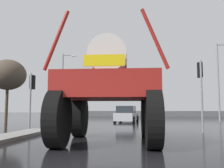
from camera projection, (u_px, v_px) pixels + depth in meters
ground_plane at (131, 123)px, 22.42m from camera, size 120.00×120.00×0.00m
oversize_sprayer at (110, 91)px, 9.55m from camera, size 4.06×5.37×4.47m
sedan_ahead at (126, 115)px, 23.40m from camera, size 2.21×4.26×1.52m
traffic_signal_near_left at (32, 89)px, 14.77m from camera, size 0.24×0.54×3.36m
traffic_signal_near_right at (200, 80)px, 13.63m from camera, size 0.24×0.54×3.92m
streetlight_far_left at (63, 83)px, 30.17m from camera, size 1.71×0.24×7.98m
streetlight_far_right at (219, 78)px, 24.46m from camera, size 1.56×0.24×7.77m
bare_tree_left at (8, 75)px, 22.38m from camera, size 3.24×3.24×5.70m
roadside_barrier at (136, 114)px, 41.36m from camera, size 28.98×0.24×0.90m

